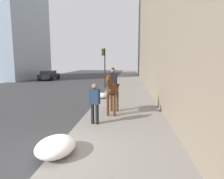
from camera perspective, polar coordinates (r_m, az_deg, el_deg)
name	(u,v)px	position (r m, az deg, el deg)	size (l,w,h in m)	color
sidewalk_slab	(119,158)	(5.65, 2.15, -19.62)	(120.00, 3.85, 0.12)	gray
mounted_horse_near	(112,88)	(9.45, 0.15, 0.41)	(2.15, 0.70, 2.32)	#4C2B16
pedestrian_greeting	(95,101)	(7.98, -5.15, -3.41)	(0.33, 0.44, 1.70)	black
car_near_lane	(49,75)	(30.52, -18.19, 4.09)	(4.07, 2.07, 1.44)	black
traffic_light_near_curb	(104,62)	(19.98, -2.38, 8.23)	(0.20, 0.44, 4.10)	black
snow_pile_near	(56,146)	(5.81, -16.35, -15.83)	(1.39, 1.07, 0.48)	white
snow_pile_far	(101,96)	(13.86, -3.19, -1.79)	(1.08, 0.83, 0.37)	white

